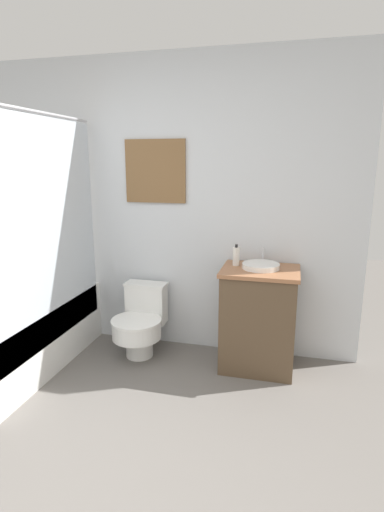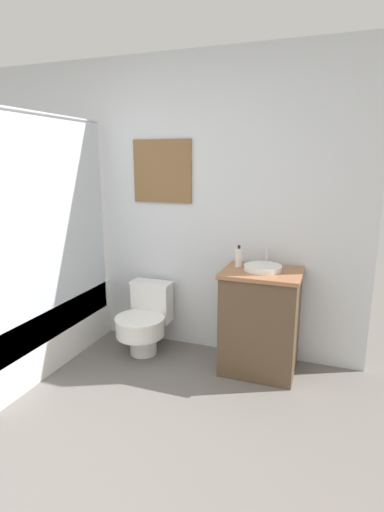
{
  "view_description": "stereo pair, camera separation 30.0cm",
  "coord_description": "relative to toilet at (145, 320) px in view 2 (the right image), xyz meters",
  "views": [
    {
      "loc": [
        1.14,
        -1.15,
        1.64
      ],
      "look_at": [
        0.42,
        1.68,
        0.94
      ],
      "focal_mm": 28.0,
      "sensor_mm": 36.0,
      "label": 1
    },
    {
      "loc": [
        1.43,
        -1.06,
        1.64
      ],
      "look_at": [
        0.42,
        1.68,
        0.94
      ],
      "focal_mm": 28.0,
      "sensor_mm": 36.0,
      "label": 2
    }
  ],
  "objects": [
    {
      "name": "wall_back",
      "position": [
        0.08,
        0.3,
        0.96
      ],
      "size": [
        3.45,
        0.07,
        2.5
      ],
      "color": "silver",
      "rests_on": "ground_plane"
    },
    {
      "name": "shower_area",
      "position": [
        -0.82,
        -0.44,
        0.02
      ],
      "size": [
        0.63,
        1.44,
        1.98
      ],
      "color": "white",
      "rests_on": "ground_plane"
    },
    {
      "name": "toilet",
      "position": [
        0.0,
        0.0,
        0.0
      ],
      "size": [
        0.42,
        0.54,
        0.6
      ],
      "color": "white",
      "rests_on": "ground_plane"
    },
    {
      "name": "vanity",
      "position": [
        1.0,
        0.02,
        0.12
      ],
      "size": [
        0.6,
        0.48,
        0.82
      ],
      "color": "brown",
      "rests_on": "ground_plane"
    },
    {
      "name": "sink",
      "position": [
        1.0,
        0.05,
        0.55
      ],
      "size": [
        0.29,
        0.33,
        0.13
      ],
      "color": "white",
      "rests_on": "vanity"
    },
    {
      "name": "soap_bottle",
      "position": [
        0.8,
        0.09,
        0.61
      ],
      "size": [
        0.06,
        0.06,
        0.17
      ],
      "color": "silver",
      "rests_on": "vanity"
    }
  ]
}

